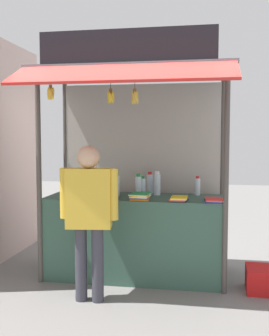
{
  "coord_description": "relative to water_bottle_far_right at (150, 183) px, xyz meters",
  "views": [
    {
      "loc": [
        0.81,
        -4.79,
        1.71
      ],
      "look_at": [
        0.0,
        0.0,
        1.34
      ],
      "focal_mm": 43.12,
      "sensor_mm": 36.0,
      "label": 1
    }
  ],
  "objects": [
    {
      "name": "water_bottle_mid_right",
      "position": [
        -0.37,
        -0.29,
        0.01
      ],
      "size": [
        0.08,
        0.08,
        0.29
      ],
      "color": "silver",
      "rests_on": "stall_counter"
    },
    {
      "name": "magazine_stack_right",
      "position": [
        0.79,
        -0.56,
        -0.11
      ],
      "size": [
        0.21,
        0.3,
        0.04
      ],
      "color": "purple",
      "rests_on": "stall_counter"
    },
    {
      "name": "magazine_stack_back_left",
      "position": [
        -0.04,
        -0.53,
        -0.09
      ],
      "size": [
        0.24,
        0.29,
        0.08
      ],
      "color": "orange",
      "rests_on": "stall_counter"
    },
    {
      "name": "banana_bunch_rightmost",
      "position": [
        -0.33,
        -0.78,
        1.03
      ],
      "size": [
        0.09,
        0.09,
        0.29
      ],
      "color": "#332D23"
    },
    {
      "name": "magazine_stack_mid_left",
      "position": [
        -0.46,
        -0.51,
        -0.09
      ],
      "size": [
        0.22,
        0.3,
        0.08
      ],
      "color": "orange",
      "rests_on": "stall_counter"
    },
    {
      "name": "plastic_crate",
      "position": [
        1.35,
        -0.55,
        -0.99
      ],
      "size": [
        0.4,
        0.4,
        0.27
      ],
      "primitive_type": "cube",
      "rotation": [
        0.0,
        0.0,
        -0.04
      ],
      "color": "red",
      "rests_on": "ground"
    },
    {
      "name": "water_bottle_far_right",
      "position": [
        0.0,
        0.0,
        0.0
      ],
      "size": [
        0.08,
        0.08,
        0.28
      ],
      "color": "silver",
      "rests_on": "stall_counter"
    },
    {
      "name": "stall_counter",
      "position": [
        -0.15,
        -0.3,
        -0.63
      ],
      "size": [
        2.13,
        0.76,
        0.99
      ],
      "primitive_type": "cube",
      "color": "#385B4C",
      "rests_on": "ground"
    },
    {
      "name": "water_bottle_rear_center",
      "position": [
        -0.07,
        -0.17,
        -0.02
      ],
      "size": [
        0.07,
        0.07,
        0.24
      ],
      "color": "silver",
      "rests_on": "stall_counter"
    },
    {
      "name": "magazine_stack_left",
      "position": [
        0.4,
        -0.54,
        -0.11
      ],
      "size": [
        0.22,
        0.28,
        0.05
      ],
      "color": "black",
      "rests_on": "stall_counter"
    },
    {
      "name": "ground_plane",
      "position": [
        -0.15,
        -0.3,
        -1.12
      ],
      "size": [
        20.0,
        20.0,
        0.0
      ],
      "primitive_type": "plane",
      "color": "slate"
    },
    {
      "name": "water_bottle_front_right",
      "position": [
        -0.11,
        -0.26,
        -0.0
      ],
      "size": [
        0.08,
        0.08,
        0.28
      ],
      "color": "silver",
      "rests_on": "stall_counter"
    },
    {
      "name": "stall_structure",
      "position": [
        -0.15,
        -0.13,
        0.62
      ],
      "size": [
        2.33,
        1.67,
        2.85
      ],
      "color": "#4C4742",
      "rests_on": "ground"
    },
    {
      "name": "vendor_person",
      "position": [
        -0.49,
        -1.12,
        -0.14
      ],
      "size": [
        0.62,
        0.25,
        1.63
      ],
      "rotation": [
        0.0,
        0.0,
        0.12
      ],
      "color": "#383842",
      "rests_on": "ground"
    },
    {
      "name": "banana_bunch_inner_right",
      "position": [
        -1.02,
        -0.78,
        1.08
      ],
      "size": [
        0.1,
        0.1,
        0.25
      ],
      "color": "#332D23"
    },
    {
      "name": "water_bottle_far_left",
      "position": [
        0.11,
        -0.11,
        0.01
      ],
      "size": [
        0.08,
        0.08,
        0.3
      ],
      "color": "silver",
      "rests_on": "stall_counter"
    },
    {
      "name": "banana_bunch_leftmost",
      "position": [
        -0.06,
        -0.78,
        1.02
      ],
      "size": [
        0.09,
        0.09,
        0.31
      ],
      "color": "#332D23"
    },
    {
      "name": "water_bottle_back_right",
      "position": [
        0.61,
        -0.05,
        -0.02
      ],
      "size": [
        0.07,
        0.07,
        0.24
      ],
      "color": "silver",
      "rests_on": "stall_counter"
    }
  ]
}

